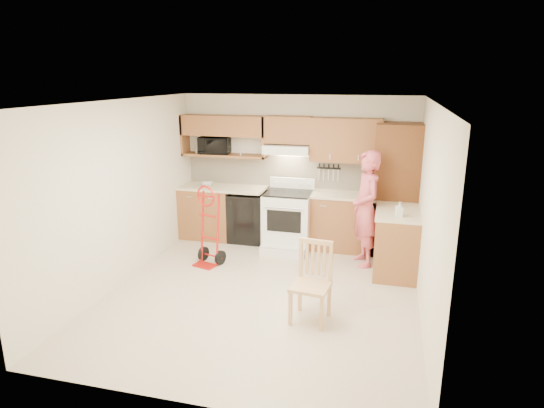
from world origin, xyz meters
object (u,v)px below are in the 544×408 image
at_px(range, 287,216).
at_px(microwave, 215,145).
at_px(person, 366,209).
at_px(hand_truck, 207,230).
at_px(dining_chair, 311,283).

bearing_deg(range, microwave, 164.68).
height_order(range, person, person).
relative_size(range, hand_truck, 1.01).
bearing_deg(person, microwave, -126.95).
xyz_separation_m(range, person, (1.28, -0.36, 0.31)).
height_order(hand_truck, dining_chair, hand_truck).
bearing_deg(microwave, person, -21.05).
height_order(microwave, dining_chair, microwave).
bearing_deg(dining_chair, range, 115.38).
height_order(microwave, person, microwave).
relative_size(microwave, hand_truck, 0.47).
height_order(microwave, hand_truck, microwave).
distance_m(microwave, dining_chair, 3.60).
xyz_separation_m(range, dining_chair, (0.77, -2.25, -0.09)).
relative_size(person, hand_truck, 1.57).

